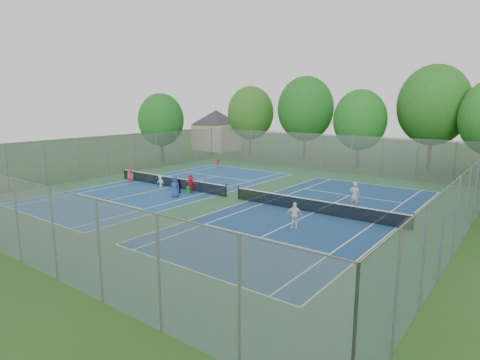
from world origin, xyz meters
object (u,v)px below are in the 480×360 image
Objects in this scene: ball_hopper at (189,189)px; net_right at (314,206)px; instructor at (355,196)px; ball_crate at (173,183)px; net_left at (170,182)px.

net_right is at bearing 3.22° from ball_hopper.
instructor is (1.87, 2.46, 0.54)m from net_right.
ball_hopper is (3.41, -1.48, 0.16)m from ball_crate.
net_left is at bearing -5.85° from instructor.
ball_crate is (-0.48, 0.86, -0.32)m from net_left.
ball_crate is at bearing -9.07° from instructor.
ball_hopper is (2.93, -0.62, -0.16)m from net_left.
net_left reaches higher than ball_hopper.
ball_hopper is 13.32m from instructor.
net_left is at bearing -60.71° from ball_crate.
ball_hopper reaches higher than ball_crate.
ball_hopper is at bearing -176.78° from net_right.
ball_hopper is at bearing -23.48° from ball_crate.
net_right is at bearing 38.20° from instructor.
net_left is 40.19× the size of ball_crate.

